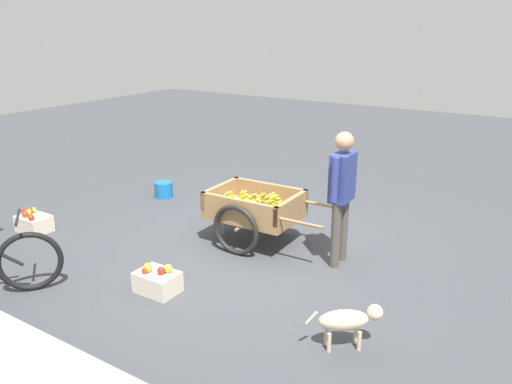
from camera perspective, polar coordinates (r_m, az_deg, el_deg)
name	(u,v)px	position (r m, az deg, el deg)	size (l,w,h in m)	color
ground_plane	(257,254)	(6.26, 0.10, -6.95)	(24.00, 24.00, 0.00)	#3D3F44
fruit_cart	(255,210)	(6.43, -0.10, -2.03)	(1.66, 0.95, 0.71)	#937047
vendor_person	(342,187)	(5.78, 9.61, 0.52)	(0.21, 0.54, 1.56)	#4C4742
dog	(348,320)	(4.55, 10.31, -13.93)	(0.55, 0.45, 0.40)	beige
plastic_bucket	(164,189)	(8.36, -10.32, 0.29)	(0.29, 0.29, 0.25)	#1966B2
apple_crate	(33,222)	(7.50, -23.70, -3.11)	(0.44, 0.32, 0.32)	beige
mixed_fruit_crate	(157,280)	(5.48, -11.03, -9.72)	(0.44, 0.32, 0.32)	beige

